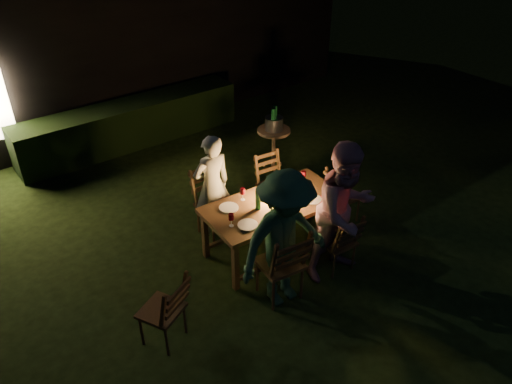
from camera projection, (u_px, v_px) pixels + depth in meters
garden_envelope at (95, 28)px, 10.49m from camera, size 40.00×40.00×3.20m
dining_table at (274, 207)px, 6.46m from camera, size 1.87×1.01×0.76m
chair_near_left at (281, 275)px, 5.91m from camera, size 0.54×0.58×1.08m
chair_near_right at (337, 251)px, 6.36m from camera, size 0.43×0.46×0.90m
chair_far_left at (215, 214)px, 6.99m from camera, size 0.49×0.52×1.03m
chair_far_right at (273, 194)px, 7.48m from camera, size 0.46×0.48×0.93m
chair_end at (342, 204)px, 7.27m from camera, size 0.47×0.44×0.89m
chair_spare at (164, 321)px, 5.36m from camera, size 0.58×0.60×0.95m
person_house_side at (212, 185)px, 6.79m from camera, size 0.57×0.39×1.50m
person_opp_right at (345, 212)px, 5.98m from camera, size 0.93×0.74×1.83m
person_opp_left at (284, 240)px, 5.58m from camera, size 1.17×0.71×1.76m
lantern at (275, 189)px, 6.40m from camera, size 0.16×0.16×0.35m
plate_far_left at (229, 208)px, 6.31m from camera, size 0.25×0.25×0.01m
plate_near_left at (248, 225)px, 6.01m from camera, size 0.25×0.25×0.01m
plate_far_right at (292, 184)px, 6.78m from camera, size 0.25×0.25×0.01m
plate_near_right at (312, 199)px, 6.48m from camera, size 0.25×0.25×0.01m
wineglass_a at (243, 194)px, 6.43m from camera, size 0.06×0.06×0.18m
wineglass_b at (231, 220)px, 5.95m from camera, size 0.06×0.06×0.18m
wineglass_c at (306, 200)px, 6.32m from camera, size 0.06×0.06×0.18m
wineglass_d at (303, 177)px, 6.79m from camera, size 0.06×0.06×0.18m
wineglass_e at (282, 211)px, 6.12m from camera, size 0.06×0.06×0.18m
bottle_table at (258, 200)px, 6.23m from camera, size 0.07×0.07×0.28m
napkin_left at (279, 218)px, 6.13m from camera, size 0.18×0.14×0.01m
napkin_right at (322, 200)px, 6.47m from camera, size 0.18×0.14×0.01m
phone at (247, 230)px, 5.92m from camera, size 0.14×0.07×0.01m
side_table at (274, 134)px, 8.31m from camera, size 0.55×0.55×0.75m
ice_bucket at (274, 124)px, 8.20m from camera, size 0.30×0.30×0.22m
bottle_bucket_a at (273, 122)px, 8.12m from camera, size 0.07×0.07×0.32m
bottle_bucket_b at (275, 119)px, 8.23m from camera, size 0.07×0.07×0.32m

